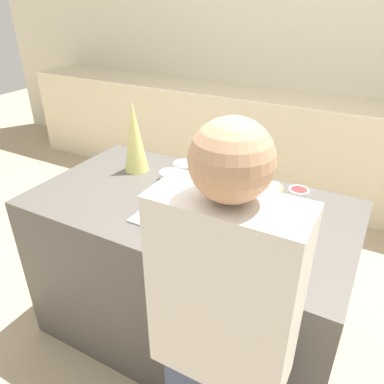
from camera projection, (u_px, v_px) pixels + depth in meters
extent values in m
plane|color=tan|center=(190.00, 329.00, 2.28)|extent=(12.00, 12.00, 0.00)
cube|color=beige|center=(311.00, 53.00, 3.45)|extent=(8.00, 0.05, 2.60)
cube|color=beige|center=(290.00, 148.00, 3.60)|extent=(6.00, 0.60, 0.96)
cube|color=#514C47|center=(189.00, 272.00, 2.06)|extent=(1.60, 0.88, 0.90)
cube|color=#B2B2BC|center=(181.00, 216.00, 1.72)|extent=(0.39, 0.30, 0.01)
cube|color=#5B2D14|center=(180.00, 205.00, 1.70)|extent=(0.16, 0.13, 0.11)
cube|color=white|center=(180.00, 188.00, 1.65)|extent=(0.18, 0.15, 0.06)
cylinder|color=#5B2D14|center=(191.00, 175.00, 1.62)|extent=(0.02, 0.02, 0.07)
cone|color=#DBD675|center=(134.00, 137.00, 2.08)|extent=(0.14, 0.14, 0.40)
cylinder|color=silver|center=(170.00, 176.00, 2.05)|extent=(0.12, 0.12, 0.05)
cylinder|color=pink|center=(170.00, 173.00, 2.04)|extent=(0.10, 0.10, 0.01)
cylinder|color=white|center=(256.00, 179.00, 2.02)|extent=(0.11, 0.11, 0.04)
cylinder|color=brown|center=(256.00, 177.00, 2.02)|extent=(0.09, 0.09, 0.01)
cylinder|color=white|center=(299.00, 193.00, 1.89)|extent=(0.10, 0.10, 0.04)
cylinder|color=red|center=(299.00, 190.00, 1.88)|extent=(0.08, 0.08, 0.01)
cylinder|color=silver|center=(185.00, 167.00, 2.16)|extent=(0.13, 0.13, 0.04)
cylinder|color=white|center=(185.00, 164.00, 2.15)|extent=(0.11, 0.11, 0.01)
cylinder|color=white|center=(297.00, 212.00, 1.72)|extent=(0.09, 0.09, 0.05)
cylinder|color=white|center=(297.00, 208.00, 1.72)|extent=(0.08, 0.08, 0.01)
cube|color=#3F598C|center=(243.00, 203.00, 1.82)|extent=(0.20, 0.16, 0.02)
cylinder|color=#2D2D33|center=(258.00, 233.00, 1.53)|extent=(0.08, 0.08, 0.10)
cube|color=silver|center=(224.00, 292.00, 1.06)|extent=(0.41, 0.19, 0.61)
sphere|color=tan|center=(232.00, 161.00, 0.86)|extent=(0.21, 0.21, 0.21)
cylinder|color=tan|center=(254.00, 218.00, 1.15)|extent=(0.07, 0.41, 0.07)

